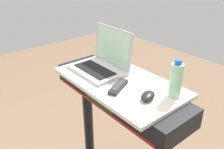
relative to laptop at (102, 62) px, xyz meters
The scene contains 5 objects.
desk_board 0.18m from the laptop, ahead, with size 0.75×0.41×0.02m, color beige.
laptop is the anchor object (origin of this frame).
computer_mouse 0.41m from the laptop, ahead, with size 0.06×0.10×0.03m, color black.
water_bottle 0.48m from the laptop, 10.48° to the left, with size 0.06×0.06×0.19m.
tv_remote 0.26m from the laptop, 17.96° to the right, with size 0.11×0.16×0.02m.
Camera 1 is at (0.89, -0.08, 1.79)m, focal length 38.20 mm.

